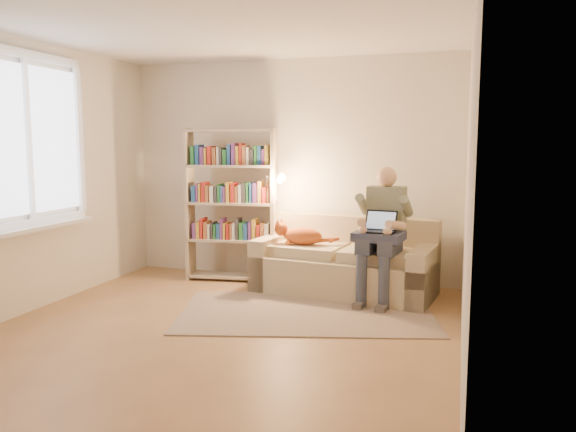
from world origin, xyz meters
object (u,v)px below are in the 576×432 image
(bookshelf, at_px, (232,197))
(sofa, at_px, (345,266))
(person, at_px, (383,226))
(laptop, at_px, (377,226))
(cat, at_px, (302,235))

(bookshelf, bearing_deg, sofa, -14.10)
(person, height_order, laptop, person)
(person, height_order, cat, person)
(cat, height_order, bookshelf, bookshelf)
(cat, distance_m, laptop, 0.92)
(person, relative_size, bookshelf, 0.77)
(sofa, height_order, laptop, laptop)
(person, distance_m, laptop, 0.12)
(cat, xyz_separation_m, laptop, (0.86, -0.26, 0.17))
(sofa, xyz_separation_m, person, (0.43, -0.21, 0.48))
(sofa, bearing_deg, cat, -165.24)
(person, relative_size, laptop, 3.96)
(person, xyz_separation_m, cat, (-0.90, 0.15, -0.16))
(cat, bearing_deg, sofa, 14.76)
(sofa, relative_size, bookshelf, 1.12)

